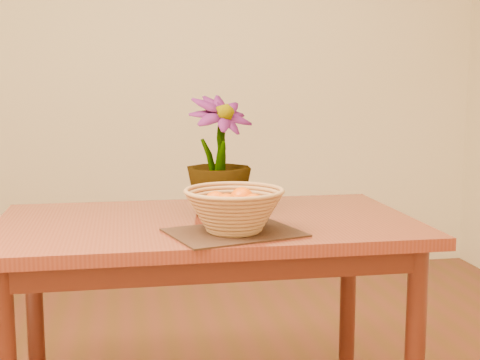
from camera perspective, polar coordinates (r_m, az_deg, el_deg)
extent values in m
cube|color=#FFE8C2|center=(4.17, -6.31, 10.30)|extent=(4.00, 0.02, 2.70)
cube|color=maroon|center=(2.27, -2.82, -3.87)|extent=(1.40, 0.80, 0.04)
cube|color=#43190F|center=(2.29, -2.80, -5.34)|extent=(1.28, 0.68, 0.08)
cylinder|color=#43190F|center=(2.26, 14.69, -14.23)|extent=(0.06, 0.06, 0.71)
cylinder|color=#43190F|center=(2.69, -17.11, -10.58)|extent=(0.06, 0.06, 0.71)
cylinder|color=#43190F|center=(2.81, 9.19, -9.44)|extent=(0.06, 0.06, 0.71)
cube|color=#371F14|center=(2.06, -0.50, -4.51)|extent=(0.45, 0.38, 0.01)
cylinder|color=#BB7E4E|center=(2.06, -0.50, -4.32)|extent=(0.16, 0.16, 0.01)
sphere|color=#EB4903|center=(2.04, -0.50, -2.13)|extent=(0.06, 0.06, 0.06)
sphere|color=#EB4903|center=(2.10, 0.16, -1.65)|extent=(0.08, 0.08, 0.08)
sphere|color=#EB4903|center=(2.07, -2.11, -1.91)|extent=(0.07, 0.07, 0.07)
sphere|color=#EB4903|center=(1.99, -1.21, -2.25)|extent=(0.08, 0.08, 0.08)
sphere|color=#EB4903|center=(2.02, 1.15, -2.16)|extent=(0.07, 0.07, 0.07)
imported|color=#134212|center=(2.32, -1.84, 2.09)|extent=(0.31, 0.31, 0.42)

